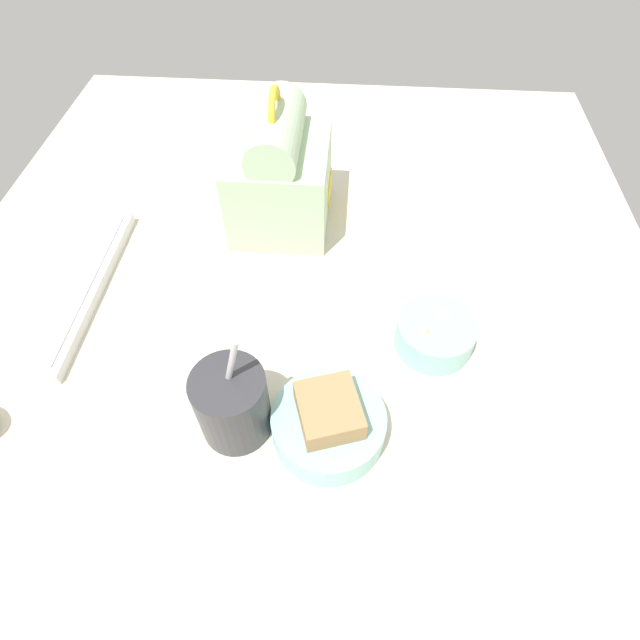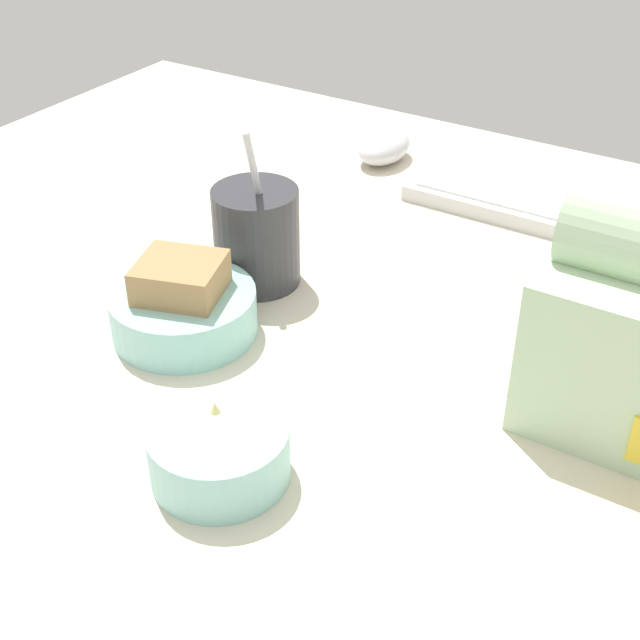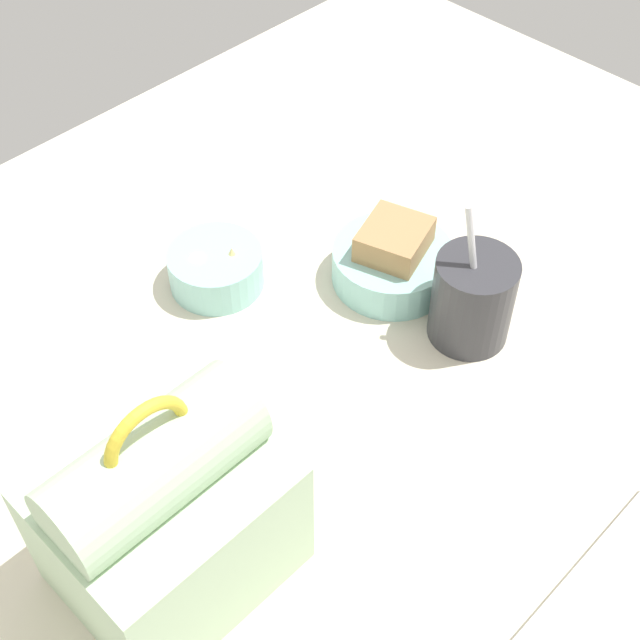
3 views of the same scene
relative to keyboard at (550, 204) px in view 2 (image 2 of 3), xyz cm
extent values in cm
cube|color=beige|center=(-4.22, -35.89, -2.02)|extent=(140.00, 110.00, 2.00)
cube|color=silver|center=(0.00, 0.00, -0.12)|extent=(32.10, 12.45, 1.80)
cube|color=white|center=(0.00, 0.00, 0.93)|extent=(29.53, 10.21, 0.30)
cylinder|color=#333338|center=(-19.86, -30.15, 3.99)|extent=(8.54, 8.54, 10.02)
cylinder|color=#C6892D|center=(-19.86, -30.15, 8.70)|extent=(7.52, 7.52, 0.60)
cylinder|color=silver|center=(-19.22, -30.58, 10.08)|extent=(0.70, 3.47, 11.35)
cylinder|color=#93D1CC|center=(-20.26, -41.31, 1.13)|extent=(13.45, 13.45, 4.30)
cube|color=#A87F51|center=(-20.26, -41.31, 3.50)|extent=(9.11, 8.68, 6.03)
cylinder|color=#93D1CC|center=(-5.95, -54.72, 1.24)|extent=(10.53, 10.53, 4.52)
ellipsoid|color=white|center=(-4.37, -55.51, 2.25)|extent=(2.87, 2.87, 3.37)
cone|color=#F4DB84|center=(-7.27, -53.24, 2.48)|extent=(4.76, 4.76, 3.84)
sphere|color=black|center=(-5.61, -57.92, 1.20)|extent=(1.26, 1.26, 1.26)
sphere|color=black|center=(-5.17, -57.30, 1.20)|extent=(1.26, 1.26, 1.26)
ellipsoid|color=silver|center=(-23.23, 2.62, 0.91)|extent=(5.89, 8.90, 3.85)
camera|label=1|loc=(-46.80, -42.29, 55.19)|focal=28.00mm
camera|label=2|loc=(26.42, -92.48, 46.29)|focal=50.00mm
camera|label=3|loc=(36.23, 3.26, 70.11)|focal=50.00mm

